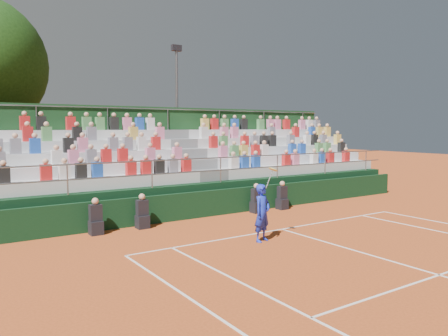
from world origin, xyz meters
TOP-DOWN VIEW (x-y plane):
  - ground at (0.00, 0.00)m, footprint 90.00×90.00m
  - courtside_wall at (0.00, 3.20)m, footprint 20.00×0.15m
  - line_officials at (-1.44, 2.75)m, footprint 8.23×0.40m
  - grandstand at (-0.00, 6.44)m, footprint 20.00×5.20m
  - tennis_player at (-1.51, -0.84)m, footprint 0.89×0.58m
  - floodlight_mast at (2.45, 12.16)m, footprint 0.60×0.25m

SIDE VIEW (x-z plane):
  - ground at x=0.00m, z-range 0.00..0.00m
  - line_officials at x=-1.44m, z-range -0.12..1.07m
  - courtside_wall at x=0.00m, z-range 0.00..1.00m
  - tennis_player at x=-1.51m, z-range -0.24..1.98m
  - grandstand at x=0.00m, z-range -1.11..3.29m
  - floodlight_mast at x=2.45m, z-range 0.67..8.86m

